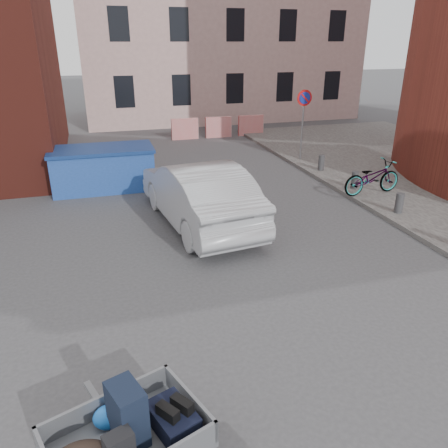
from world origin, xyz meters
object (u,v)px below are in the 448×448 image
object	(u,v)px
trailer	(126,437)
bicycle	(372,177)
dumpster	(103,168)
silver_car	(198,193)

from	to	relation	value
trailer	bicycle	world-z (taller)	trailer
trailer	dumpster	bearing A→B (deg)	68.98
dumpster	silver_car	bearing A→B (deg)	-58.06
dumpster	bicycle	bearing A→B (deg)	-21.86
silver_car	bicycle	size ratio (longest dim) A/B	2.58
dumpster	silver_car	size ratio (longest dim) A/B	0.64
trailer	dumpster	size ratio (longest dim) A/B	0.61
dumpster	silver_car	world-z (taller)	silver_car
dumpster	bicycle	xyz separation A→B (m)	(7.79, -3.22, -0.05)
bicycle	trailer	bearing A→B (deg)	128.20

